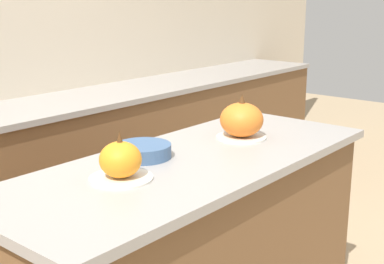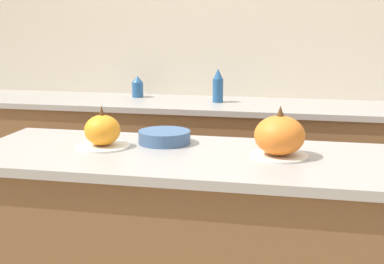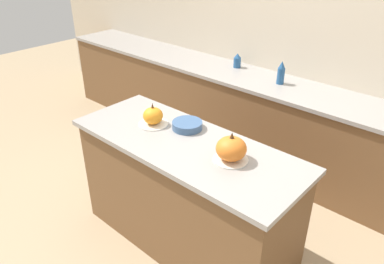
{
  "view_description": "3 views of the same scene",
  "coord_description": "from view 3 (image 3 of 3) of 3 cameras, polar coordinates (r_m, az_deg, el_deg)",
  "views": [
    {
      "loc": [
        -1.51,
        -1.25,
        1.51
      ],
      "look_at": [
        -0.01,
        -0.0,
        1.0
      ],
      "focal_mm": 50.0,
      "sensor_mm": 36.0,
      "label": 1
    },
    {
      "loc": [
        0.44,
        -1.95,
        1.41
      ],
      "look_at": [
        0.03,
        0.01,
        0.98
      ],
      "focal_mm": 50.0,
      "sensor_mm": 36.0,
      "label": 2
    },
    {
      "loc": [
        1.48,
        -1.58,
        2.16
      ],
      "look_at": [
        0.04,
        0.02,
        0.98
      ],
      "focal_mm": 35.0,
      "sensor_mm": 36.0,
      "label": 3
    }
  ],
  "objects": [
    {
      "name": "kitchen_island",
      "position": [
        2.76,
        -0.98,
        -9.6
      ],
      "size": [
        1.69,
        0.66,
        0.9
      ],
      "color": "brown",
      "rests_on": "ground_plane"
    },
    {
      "name": "mixing_bowl",
      "position": [
        2.66,
        -0.73,
        1.06
      ],
      "size": [
        0.22,
        0.22,
        0.05
      ],
      "color": "#3D5B84",
      "rests_on": "kitchen_island"
    },
    {
      "name": "ground_plane",
      "position": [
        3.06,
        -0.91,
        -16.26
      ],
      "size": [
        12.0,
        12.0,
        0.0
      ],
      "primitive_type": "plane",
      "color": "tan"
    },
    {
      "name": "pumpkin_cake_right",
      "position": [
        2.29,
        5.99,
        -2.63
      ],
      "size": [
        0.22,
        0.22,
        0.2
      ],
      "color": "silver",
      "rests_on": "kitchen_island"
    },
    {
      "name": "bottle_tall",
      "position": [
        3.58,
        13.41,
        8.73
      ],
      "size": [
        0.07,
        0.07,
        0.22
      ],
      "color": "#235184",
      "rests_on": "back_counter"
    },
    {
      "name": "bottle_short",
      "position": [
        3.96,
        6.91,
        10.73
      ],
      "size": [
        0.08,
        0.08,
        0.15
      ],
      "color": "#235184",
      "rests_on": "back_counter"
    },
    {
      "name": "pumpkin_cake_left",
      "position": [
        2.72,
        -5.95,
        2.33
      ],
      "size": [
        0.22,
        0.22,
        0.17
      ],
      "color": "silver",
      "rests_on": "kitchen_island"
    },
    {
      "name": "wall_back",
      "position": [
        3.72,
        17.66,
        13.25
      ],
      "size": [
        8.0,
        0.06,
        2.5
      ],
      "color": "beige",
      "rests_on": "ground_plane"
    },
    {
      "name": "back_counter",
      "position": [
        3.73,
        13.63,
        0.41
      ],
      "size": [
        6.0,
        0.6,
        0.88
      ],
      "color": "brown",
      "rests_on": "ground_plane"
    }
  ]
}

